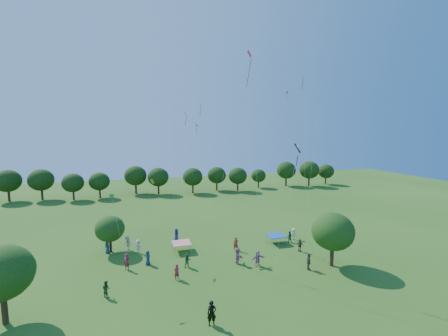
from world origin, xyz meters
TOP-DOWN VIEW (x-y plane):
  - near_tree_west at (-18.98, 9.88)m, footprint 4.66×4.66m
  - near_tree_north at (-12.13, 22.24)m, footprint 3.52×3.52m
  - near_tree_east at (11.58, 11.11)m, footprint 4.56×4.56m
  - treeline at (-1.73, 55.43)m, footprint 88.01×8.77m
  - tent_red_stripe at (-3.70, 19.96)m, footprint 2.20×2.20m
  - tent_blue at (8.74, 19.01)m, footprint 2.20×2.20m
  - man_in_black at (-3.69, 4.99)m, footprint 0.79×0.57m
  - crowd_person_0 at (-12.49, 21.96)m, footprint 0.81×0.78m
  - crowd_person_1 at (2.81, 18.16)m, footprint 0.76×0.65m
  - crowd_person_2 at (-3.77, 15.26)m, footprint 0.79×0.47m
  - crowd_person_3 at (-8.83, 20.98)m, footprint 1.15×1.05m
  - crowd_person_4 at (10.29, 15.60)m, footprint 0.85×1.01m
  - crowd_person_5 at (1.78, 14.56)m, footprint 0.75×1.78m
  - crowd_person_6 at (-7.90, 17.26)m, footprint 0.60×0.88m
  - crowd_person_7 at (-5.29, 12.95)m, footprint 0.72×0.62m
  - crowd_person_8 at (10.58, 18.76)m, footprint 0.84×0.63m
  - crowd_person_9 at (-10.13, 22.20)m, footprint 1.20×1.21m
  - crowd_person_10 at (8.60, 10.98)m, footprint 0.76×1.14m
  - crowd_person_11 at (3.70, 13.39)m, footprint 1.69×0.75m
  - crowd_person_12 at (-3.85, 23.68)m, footprint 0.79×0.96m
  - crowd_person_13 at (-10.12, 16.61)m, footprint 0.78×0.69m
  - crowd_person_14 at (-11.80, 11.58)m, footprint 0.83×0.81m
  - crowd_person_15 at (11.69, 19.51)m, footprint 1.05×1.05m
  - pirate_kite at (6.68, 10.77)m, footprint 2.58×1.23m
  - red_high_kite at (2.17, 14.71)m, footprint 5.34×1.18m
  - small_kite_0 at (10.86, 10.08)m, footprint 1.64×3.60m
  - small_kite_1 at (-3.73, 24.50)m, footprint 1.48×5.84m
  - small_kite_2 at (6.16, 27.46)m, footprint 4.05×8.20m
  - small_kite_3 at (-10.86, 13.47)m, footprint 1.24×1.33m
  - small_kite_4 at (-0.50, 26.61)m, footprint 5.71×7.72m
  - small_kite_5 at (11.83, 18.09)m, footprint 2.29×1.54m
  - small_kite_6 at (2.83, 12.01)m, footprint 0.62×0.62m
  - small_kite_7 at (13.62, 18.29)m, footprint 1.24×0.78m
  - small_kite_8 at (-3.14, 20.90)m, footprint 2.00×0.58m
  - small_kite_9 at (-1.52, 25.35)m, footprint 4.90×6.84m
  - small_kite_10 at (-7.31, 19.23)m, footprint 2.06×0.64m
  - small_kite_11 at (13.07, 25.90)m, footprint 5.35×6.70m

SIDE VIEW (x-z plane):
  - crowd_person_0 at x=-12.49m, z-range 0.00..1.49m
  - crowd_person_8 at x=10.58m, z-range 0.00..1.52m
  - crowd_person_14 at x=-11.80m, z-range 0.00..1.53m
  - crowd_person_2 at x=-3.77m, z-range 0.00..1.55m
  - crowd_person_15 at x=11.69m, z-range 0.00..1.56m
  - crowd_person_4 at x=10.29m, z-range 0.00..1.58m
  - crowd_person_6 at x=-7.90m, z-range 0.00..1.62m
  - crowd_person_7 at x=-5.29m, z-range 0.00..1.63m
  - crowd_person_3 at x=-8.83m, z-range 0.00..1.66m
  - crowd_person_12 at x=-3.85m, z-range 0.00..1.70m
  - crowd_person_1 at x=2.81m, z-range 0.00..1.73m
  - crowd_person_13 at x=-10.12m, z-range 0.00..1.76m
  - crowd_person_11 at x=3.70m, z-range 0.00..1.76m
  - crowd_person_10 at x=8.60m, z-range 0.00..1.79m
  - crowd_person_9 at x=-10.13m, z-range 0.00..1.80m
  - crowd_person_5 at x=1.78m, z-range 0.00..1.87m
  - man_in_black at x=-3.69m, z-range 0.00..1.98m
  - tent_red_stripe at x=-3.70m, z-range 0.49..1.59m
  - tent_blue at x=8.74m, z-range 0.49..1.59m
  - near_tree_north at x=-12.13m, z-range 0.68..5.22m
  - near_tree_east at x=11.58m, z-range 0.93..6.91m
  - treeline at x=-1.73m, z-range 0.70..7.48m
  - near_tree_west at x=-18.98m, z-range 1.00..7.22m
  - small_kite_0 at x=10.86m, z-range 2.56..6.24m
  - small_kite_3 at x=-10.86m, z-range 3.30..11.05m
  - small_kite_10 at x=-7.31m, z-range 3.95..11.97m
  - small_kite_9 at x=-1.52m, z-range 4.05..18.53m
  - small_kite_1 at x=-3.73m, z-range 4.08..20.70m
  - pirate_kite at x=6.68m, z-range 6.74..19.04m
  - small_kite_6 at x=2.83m, z-range 5.19..21.09m
  - small_kite_2 at x=6.16m, z-range 5.47..21.43m
  - small_kite_8 at x=-3.14m, z-range 5.72..21.53m
  - small_kite_7 at x=13.62m, z-range 5.92..23.38m
  - small_kite_11 at x=13.07m, z-range 4.81..24.62m
  - small_kite_4 at x=-0.50m, z-range 6.10..23.69m
  - small_kite_5 at x=11.83m, z-range 5.38..25.64m
  - red_high_kite at x=2.17m, z-range 7.89..29.82m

